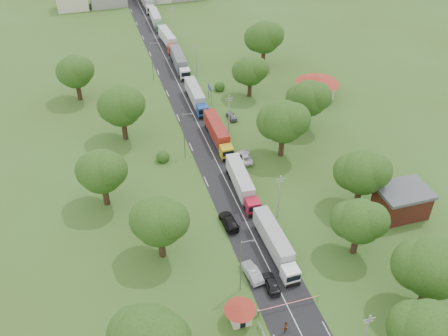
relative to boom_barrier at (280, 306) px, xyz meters
name	(u,v)px	position (x,y,z in m)	size (l,w,h in m)	color
ground	(234,198)	(1.36, 25.00, -0.89)	(260.00, 260.00, 0.00)	#364E1A
road	(205,139)	(1.36, 45.00, -0.89)	(8.00, 200.00, 0.04)	black
boom_barrier	(280,306)	(0.00, 0.00, 0.00)	(9.22, 0.35, 1.18)	slate
guard_booth	(240,310)	(-5.84, 0.00, 1.27)	(4.40, 4.40, 3.45)	beige
info_sign	(210,90)	(6.56, 60.00, 2.11)	(0.12, 3.10, 4.10)	slate
pole_1	(279,196)	(6.86, 18.00, 3.79)	(1.60, 0.24, 9.00)	gray
pole_2	(229,114)	(6.86, 46.00, 3.79)	(1.60, 0.24, 9.00)	gray
pole_3	(196,59)	(6.86, 74.00, 3.79)	(1.60, 0.24, 9.00)	gray
pole_4	(173,20)	(6.86, 102.00, 3.79)	(1.60, 0.24, 9.00)	gray
lamp_0	(242,264)	(-3.99, 5.00, 4.66)	(2.03, 0.22, 10.00)	slate
lamp_1	(185,133)	(-3.99, 40.00, 4.66)	(2.03, 0.22, 10.00)	slate
lamp_2	(152,60)	(-3.99, 75.00, 4.66)	(2.03, 0.22, 10.00)	slate
tree_0	(429,331)	(13.35, -12.84, 6.33)	(8.80, 8.80, 11.07)	#382616
tree_1	(433,267)	(19.34, -4.83, 6.96)	(9.60, 9.60, 12.05)	#382616
tree_2	(359,221)	(15.35, 7.14, 5.70)	(8.00, 8.00, 10.10)	#382616
tree_3	(362,172)	(21.35, 17.16, 6.33)	(8.80, 8.80, 11.07)	#382616
tree_4	(283,121)	(14.34, 35.17, 6.96)	(9.60, 9.60, 12.05)	#382616
tree_5	(308,98)	(23.35, 43.16, 6.33)	(8.80, 8.80, 11.07)	#382616
tree_6	(250,71)	(16.35, 60.14, 5.70)	(8.00, 8.00, 10.10)	#382616
tree_7	(264,37)	(25.34, 75.17, 6.96)	(9.60, 9.60, 12.05)	#382616
tree_10	(159,221)	(-13.65, 15.16, 6.33)	(8.80, 8.80, 11.07)	#382616
tree_11	(101,171)	(-20.65, 30.16, 6.33)	(8.80, 8.80, 11.07)	#382616
tree_12	(121,106)	(-14.66, 50.17, 6.96)	(9.60, 9.60, 12.05)	#382616
tree_13	(75,71)	(-22.65, 70.16, 6.33)	(8.80, 8.80, 11.07)	#382616
house_brick	(402,201)	(27.36, 13.00, 1.76)	(8.60, 6.60, 5.20)	maroon
house_cream	(317,83)	(31.36, 55.00, 2.75)	(10.08, 10.08, 5.80)	beige
truck_0	(275,243)	(3.42, 10.54, 1.20)	(2.66, 14.26, 3.95)	white
truck_1	(242,183)	(3.17, 26.37, 1.18)	(2.94, 14.15, 3.91)	#AA1329
truck_2	(218,133)	(3.61, 43.36, 1.24)	(2.50, 14.47, 4.01)	gold
truck_3	(196,96)	(3.18, 60.07, 1.18)	(2.54, 14.09, 3.91)	navy
truck_4	(179,61)	(3.58, 79.30, 1.28)	(3.09, 14.80, 4.09)	white
truck_5	(168,39)	(3.76, 94.93, 1.18)	(3.18, 14.13, 3.90)	#9F3018
truck_6	(156,19)	(3.41, 111.58, 1.13)	(2.77, 13.78, 3.81)	#276834
truck_7	(147,1)	(3.50, 128.43, 1.33)	(2.93, 15.11, 4.18)	silver
car_lane_front	(271,283)	(0.36, 4.25, -0.12)	(1.83, 4.54, 1.55)	black
car_lane_mid	(252,272)	(-1.64, 7.00, -0.07)	(1.75, 5.01, 1.65)	#9EA0A6
car_lane_rear	(229,221)	(-1.64, 18.66, -0.10)	(2.23, 5.47, 1.59)	black
car_verge_near	(245,157)	(6.86, 35.47, -0.15)	(2.47, 5.36, 1.49)	white
car_verge_far	(232,116)	(9.14, 51.28, -0.20)	(1.64, 4.08, 1.39)	slate
pedestrian_near	(286,327)	(-0.51, -3.50, 0.07)	(0.70, 0.46, 1.92)	gray
pedestrian_booth	(247,321)	(-5.14, -1.00, -0.04)	(0.82, 0.64, 1.70)	gray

